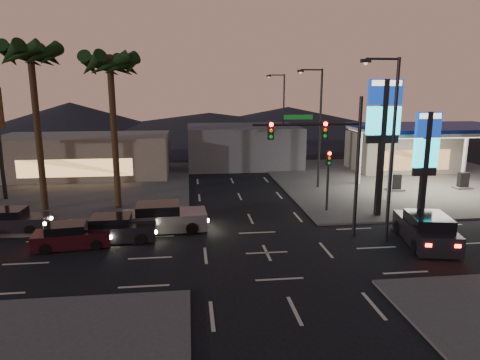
{
  "coord_description": "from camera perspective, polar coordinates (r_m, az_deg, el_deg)",
  "views": [
    {
      "loc": [
        -3.89,
        -20.73,
        8.41
      ],
      "look_at": [
        -0.89,
        4.32,
        3.0
      ],
      "focal_mm": 32.0,
      "sensor_mm": 36.0,
      "label": 1
    }
  ],
  "objects": [
    {
      "name": "suv_station",
      "position": [
        25.8,
        23.53,
        -6.1
      ],
      "size": [
        3.14,
        5.46,
        1.72
      ],
      "color": "black",
      "rests_on": "ground"
    },
    {
      "name": "building_far_mid",
      "position": [
        47.51,
        0.36,
        4.59
      ],
      "size": [
        12.0,
        9.0,
        4.4
      ],
      "primitive_type": "cube",
      "color": "#4C4C51",
      "rests_on": "ground"
    },
    {
      "name": "streetlight_mid",
      "position": [
        36.44,
        10.34,
        7.67
      ],
      "size": [
        2.14,
        0.25,
        10.0
      ],
      "color": "black",
      "rests_on": "ground"
    },
    {
      "name": "car_lane_b_mid",
      "position": [
        29.16,
        -28.22,
        -4.83
      ],
      "size": [
        4.31,
        1.93,
        1.38
      ],
      "color": "black",
      "rests_on": "ground"
    },
    {
      "name": "pylon_sign_tall",
      "position": [
        29.08,
        18.58,
        7.5
      ],
      "size": [
        2.2,
        0.35,
        9.0
      ],
      "color": "black",
      "rests_on": "ground"
    },
    {
      "name": "corner_lot_nw",
      "position": [
        39.57,
        -24.47,
        -1.19
      ],
      "size": [
        24.0,
        24.0,
        0.12
      ],
      "primitive_type": "cube",
      "color": "#47443F",
      "rests_on": "ground"
    },
    {
      "name": "building_far_west",
      "position": [
        44.38,
        -19.94,
        3.07
      ],
      "size": [
        16.0,
        8.0,
        4.0
      ],
      "primitive_type": "cube",
      "color": "#726B5B",
      "rests_on": "ground"
    },
    {
      "name": "hill_center",
      "position": [
        81.08,
        -4.09,
        7.53
      ],
      "size": [
        60.0,
        60.0,
        4.0
      ],
      "primitive_type": "cone",
      "color": "black",
      "rests_on": "ground"
    },
    {
      "name": "car_lane_a_front",
      "position": [
        25.15,
        -16.25,
        -6.31
      ],
      "size": [
        4.5,
        1.96,
        1.45
      ],
      "color": "black",
      "rests_on": "ground"
    },
    {
      "name": "palm_a",
      "position": [
        30.68,
        -16.89,
        13.49
      ],
      "size": [
        4.41,
        4.41,
        10.86
      ],
      "color": "black",
      "rests_on": "ground"
    },
    {
      "name": "convenience_store",
      "position": [
        47.56,
        20.7,
        3.57
      ],
      "size": [
        10.0,
        6.0,
        4.0
      ],
      "primitive_type": "cube",
      "color": "#726B5B",
      "rests_on": "ground"
    },
    {
      "name": "car_lane_b_front",
      "position": [
        26.2,
        -10.26,
        -5.01
      ],
      "size": [
        5.29,
        2.42,
        1.69
      ],
      "color": "#5C5C5F",
      "rests_on": "ground"
    },
    {
      "name": "pylon_sign_short",
      "position": [
        29.54,
        23.57,
        3.79
      ],
      "size": [
        1.6,
        0.35,
        7.0
      ],
      "color": "black",
      "rests_on": "ground"
    },
    {
      "name": "hill_right",
      "position": [
        83.12,
        6.39,
        7.95
      ],
      "size": [
        50.0,
        50.0,
        5.0
      ],
      "primitive_type": "cone",
      "color": "black",
      "rests_on": "ground"
    },
    {
      "name": "gas_station",
      "position": [
        38.45,
        24.51,
        6.05
      ],
      "size": [
        12.2,
        8.2,
        5.47
      ],
      "color": "silver",
      "rests_on": "ground"
    },
    {
      "name": "palm_b",
      "position": [
        31.92,
        -26.08,
        13.71
      ],
      "size": [
        4.41,
        4.41,
        11.46
      ],
      "color": "black",
      "rests_on": "ground"
    },
    {
      "name": "streetlight_near",
      "position": [
        24.37,
        19.31,
        5.08
      ],
      "size": [
        2.14,
        0.25,
        10.0
      ],
      "color": "black",
      "rests_on": "ground"
    },
    {
      "name": "streetlight_far",
      "position": [
        49.96,
        5.6,
        8.95
      ],
      "size": [
        2.14,
        0.25,
        10.0
      ],
      "color": "black",
      "rests_on": "ground"
    },
    {
      "name": "hill_left",
      "position": [
        83.62,
        -21.63,
        7.55
      ],
      "size": [
        40.0,
        40.0,
        6.0
      ],
      "primitive_type": "cone",
      "color": "black",
      "rests_on": "ground"
    },
    {
      "name": "pedestal_signal",
      "position": [
        29.77,
        11.69,
        1.23
      ],
      "size": [
        0.32,
        0.39,
        4.3
      ],
      "color": "black",
      "rests_on": "ground"
    },
    {
      "name": "car_lane_a_mid",
      "position": [
        24.96,
        -21.58,
        -6.98
      ],
      "size": [
        4.21,
        2.12,
        1.33
      ],
      "color": "black",
      "rests_on": "ground"
    },
    {
      "name": "corner_lot_ne",
      "position": [
        42.6,
        21.17,
        -0.03
      ],
      "size": [
        24.0,
        24.0,
        0.12
      ],
      "primitive_type": "cube",
      "color": "#47443F",
      "rests_on": "ground"
    },
    {
      "name": "traffic_signal_mast",
      "position": [
        24.18,
        11.71,
        4.29
      ],
      "size": [
        6.1,
        0.39,
        8.0
      ],
      "color": "black",
      "rests_on": "ground"
    },
    {
      "name": "ground",
      "position": [
        22.71,
        3.58,
        -9.66
      ],
      "size": [
        140.0,
        140.0,
        0.0
      ],
      "primitive_type": "plane",
      "color": "black",
      "rests_on": "ground"
    }
  ]
}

